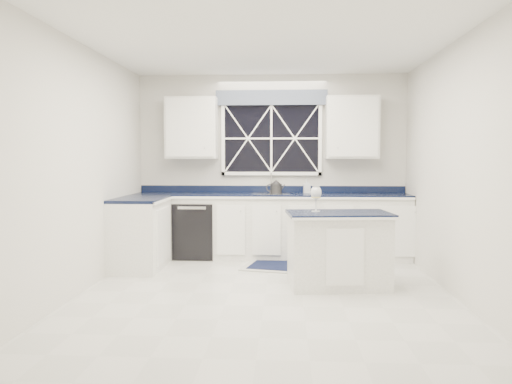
# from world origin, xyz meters

# --- Properties ---
(ground) EXTENTS (4.50, 4.50, 0.00)m
(ground) POSITION_xyz_m (0.00, 0.00, 0.00)
(ground) COLOR silver
(ground) RESTS_ON ground
(back_wall) EXTENTS (4.00, 0.10, 2.70)m
(back_wall) POSITION_xyz_m (0.00, 2.25, 1.35)
(back_wall) COLOR silver
(back_wall) RESTS_ON ground
(base_cabinets) EXTENTS (3.99, 1.60, 0.90)m
(base_cabinets) POSITION_xyz_m (-0.33, 1.78, 0.45)
(base_cabinets) COLOR white
(base_cabinets) RESTS_ON ground
(countertop) EXTENTS (3.98, 0.64, 0.04)m
(countertop) POSITION_xyz_m (0.00, 1.95, 0.92)
(countertop) COLOR black
(countertop) RESTS_ON base_cabinets
(dishwasher) EXTENTS (0.60, 0.58, 0.82)m
(dishwasher) POSITION_xyz_m (-1.10, 1.95, 0.41)
(dishwasher) COLOR black
(dishwasher) RESTS_ON ground
(window) EXTENTS (1.65, 0.09, 1.26)m
(window) POSITION_xyz_m (0.00, 2.20, 1.83)
(window) COLOR black
(window) RESTS_ON ground
(upper_cabinets) EXTENTS (3.10, 0.34, 0.90)m
(upper_cabinets) POSITION_xyz_m (0.00, 2.08, 1.90)
(upper_cabinets) COLOR white
(upper_cabinets) RESTS_ON ground
(faucet) EXTENTS (0.05, 0.20, 0.30)m
(faucet) POSITION_xyz_m (0.00, 2.14, 1.10)
(faucet) COLOR #B3B3B6
(faucet) RESTS_ON countertop
(island) EXTENTS (1.21, 0.81, 0.85)m
(island) POSITION_xyz_m (0.81, 0.35, 0.43)
(island) COLOR white
(island) RESTS_ON ground
(rug) EXTENTS (1.62, 1.18, 0.02)m
(rug) POSITION_xyz_m (0.41, 1.35, 0.01)
(rug) COLOR #AEADA9
(rug) RESTS_ON ground
(kettle) EXTENTS (0.28, 0.20, 0.20)m
(kettle) POSITION_xyz_m (0.07, 2.03, 1.03)
(kettle) COLOR #2A2A2C
(kettle) RESTS_ON countertop
(wine_glass) EXTENTS (0.13, 0.13, 0.30)m
(wine_glass) POSITION_xyz_m (0.56, 0.39, 1.06)
(wine_glass) COLOR silver
(wine_glass) RESTS_ON island
(soap_bottle) EXTENTS (0.11, 0.11, 0.21)m
(soap_bottle) POSITION_xyz_m (0.53, 2.08, 1.05)
(soap_bottle) COLOR silver
(soap_bottle) RESTS_ON countertop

